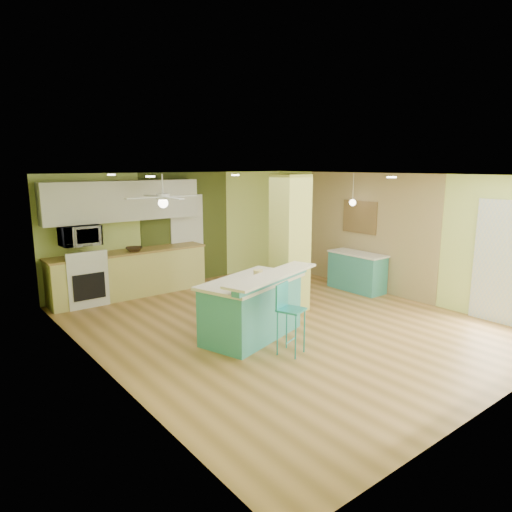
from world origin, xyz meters
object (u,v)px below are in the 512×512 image
at_px(bar_stool, 287,307).
at_px(peninsula, 253,306).
at_px(canister, 258,275).
at_px(fruit_bowl, 134,249).
at_px(side_counter, 357,271).

bearing_deg(bar_stool, peninsula, 68.92).
xyz_separation_m(bar_stool, canister, (0.03, 0.70, 0.32)).
bearing_deg(fruit_bowl, canister, -81.16).
height_order(side_counter, canister, canister).
relative_size(peninsula, fruit_bowl, 6.20).
bearing_deg(fruit_bowl, bar_stool, -83.01).
bearing_deg(peninsula, fruit_bowl, 81.32).
bearing_deg(fruit_bowl, side_counter, -32.58).
distance_m(bar_stool, side_counter, 3.78).
height_order(fruit_bowl, canister, canister).
xyz_separation_m(side_counter, canister, (-3.40, -0.87, 0.60)).
bearing_deg(peninsula, bar_stool, -107.61).
distance_m(peninsula, bar_stool, 0.83).
xyz_separation_m(peninsula, canister, (0.02, -0.10, 0.52)).
bearing_deg(canister, peninsula, 102.43).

